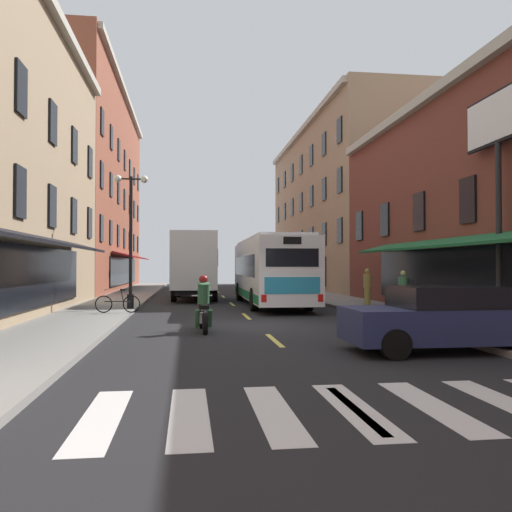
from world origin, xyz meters
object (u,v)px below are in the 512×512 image
transit_bus (270,270)px  pedestrian_far (320,280)px  motorcycle_rider (203,307)px  street_lamp_twin (131,235)px  sedan_mid (195,283)px  bicycle_near (118,303)px  pedestrian_near (404,292)px  billboard_sign (498,143)px  sedan_near (444,318)px  pedestrian_mid (367,286)px  box_truck (195,265)px

transit_bus → pedestrian_far: 7.75m
motorcycle_rider → street_lamp_twin: size_ratio=0.37×
sedan_mid → bicycle_near: (-3.22, -18.48, -0.20)m
bicycle_near → pedestrian_near: (10.45, -2.38, 0.49)m
billboard_sign → street_lamp_twin: (-11.67, 7.86, -2.39)m
sedan_near → sedan_mid: bearing=100.5°
pedestrian_mid → pedestrian_far: size_ratio=0.92×
transit_bus → sedan_near: 14.39m
pedestrian_mid → street_lamp_twin: bearing=122.6°
billboard_sign → box_truck: billboard_sign is taller
pedestrian_near → street_lamp_twin: 11.30m
transit_bus → box_truck: box_truck is taller
sedan_near → pedestrian_far: bearing=83.1°
sedan_near → bicycle_near: (-8.36, 9.37, -0.24)m
pedestrian_mid → transit_bus: bearing=88.6°
motorcycle_rider → pedestrian_far: pedestrian_far is taller
bicycle_near → pedestrian_near: 10.73m
box_truck → sedan_near: box_truck is taller
sedan_near → sedan_mid: size_ratio=1.01×
pedestrian_near → pedestrian_far: bearing=5.1°
sedan_near → street_lamp_twin: street_lamp_twin is taller
sedan_mid → pedestrian_near: pedestrian_near is taller
transit_bus → pedestrian_near: (3.78, -7.27, -0.72)m
motorcycle_rider → pedestrian_mid: 10.65m
pedestrian_near → bicycle_near: bearing=84.1°
sedan_near → pedestrian_near: size_ratio=2.67×
sedan_mid → transit_bus: bearing=-75.7°
box_truck → motorcycle_rider: (0.03, -14.61, -1.25)m
transit_bus → pedestrian_mid: size_ratio=6.97×
pedestrian_near → transit_bus: bearing=34.4°
motorcycle_rider → street_lamp_twin: (-2.84, 7.03, 2.54)m
motorcycle_rider → pedestrian_near: bearing=20.1°
pedestrian_near → motorcycle_rider: bearing=117.0°
pedestrian_mid → street_lamp_twin: size_ratio=0.30×
bicycle_near → pedestrian_far: 15.74m
box_truck → street_lamp_twin: street_lamp_twin is taller
sedan_near → motorcycle_rider: 6.79m
bicycle_near → street_lamp_twin: (0.26, 1.96, 2.75)m
box_truck → street_lamp_twin: size_ratio=1.41×
sedan_near → pedestrian_near: bearing=73.3°
bicycle_near → pedestrian_mid: pedestrian_mid is taller
box_truck → street_lamp_twin: 8.19m
sedan_mid → pedestrian_far: pedestrian_far is taller
billboard_sign → transit_bus: billboard_sign is taller
pedestrian_far → street_lamp_twin: bearing=144.7°
sedan_mid → pedestrian_near: (7.23, -20.86, 0.29)m
sedan_mid → pedestrian_far: 10.46m
billboard_sign → street_lamp_twin: size_ratio=1.26×
street_lamp_twin → billboard_sign: bearing=-34.0°
box_truck → bicycle_near: (-3.08, -9.55, -1.46)m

